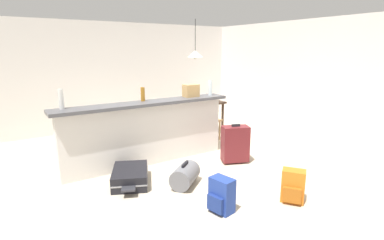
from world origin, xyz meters
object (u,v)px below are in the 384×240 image
suitcase_flat_black (130,176)px  suitcase_upright_maroon (235,144)px  bottle_amber (143,94)px  duffel_bag_grey (185,175)px  dining_chair_near_partition (206,116)px  grocery_bag (191,91)px  backpack_orange (293,187)px  dining_table (196,106)px  pendant_lamp (195,54)px  bottle_white (61,99)px  backpack_blue (221,196)px  bottle_clear (210,88)px

suitcase_flat_black → suitcase_upright_maroon: size_ratio=1.33×
bottle_amber → duffel_bag_grey: bottle_amber is taller
dining_chair_near_partition → suitcase_flat_black: bearing=-151.6°
duffel_bag_grey → suitcase_flat_black: bearing=142.1°
grocery_bag → backpack_orange: size_ratio=0.62×
bottle_amber → dining_chair_near_partition: (1.64, 0.51, -0.65)m
dining_table → pendant_lamp: pendant_lamp is taller
bottle_amber → duffel_bag_grey: (0.09, -1.15, -1.02)m
bottle_white → suitcase_flat_black: size_ratio=0.32×
bottle_white → pendant_lamp: pendant_lamp is taller
dining_table → duffel_bag_grey: dining_table is taller
bottle_amber → backpack_blue: size_ratio=0.54×
bottle_clear → bottle_amber: bearing=175.3°
bottle_white → suitcase_upright_maroon: (2.51, -0.85, -0.87)m
bottle_white → bottle_amber: (1.24, -0.00, -0.03)m
dining_table → backpack_blue: dining_table is taller
bottle_clear → pendant_lamp: (0.43, 1.14, 0.59)m
bottle_clear → suitcase_flat_black: bottle_clear is taller
dining_table → bottle_clear: bearing=-111.2°
suitcase_flat_black → backpack_orange: 2.22m
grocery_bag → bottle_clear: bearing=-8.6°
bottle_clear → backpack_orange: bearing=-97.9°
bottle_white → duffel_bag_grey: 2.05m
bottle_white → grocery_bag: bottle_white is taller
duffel_bag_grey → suitcase_upright_maroon: bearing=14.4°
grocery_bag → suitcase_flat_black: bearing=-156.6°
bottle_amber → grocery_bag: size_ratio=0.87×
dining_table → dining_chair_near_partition: 0.51m
pendant_lamp → suitcase_flat_black: size_ratio=0.94×
bottle_clear → suitcase_upright_maroon: 1.14m
bottle_clear → grocery_bag: (-0.38, 0.06, -0.03)m
bottle_white → dining_table: 3.16m
bottle_clear → dining_chair_near_partition: size_ratio=0.30×
pendant_lamp → suitcase_flat_black: (-2.25, -1.70, -1.67)m
suitcase_upright_maroon → duffel_bag_grey: 1.23m
bottle_white → backpack_blue: bottle_white is taller
bottle_amber → dining_table: 2.05m
bottle_amber → backpack_blue: bearing=-87.7°
grocery_bag → dining_chair_near_partition: grocery_bag is taller
backpack_orange → grocery_bag: bearing=92.0°
bottle_amber → suitcase_upright_maroon: bearing=-33.8°
dining_table → backpack_orange: size_ratio=2.62×
bottle_amber → dining_chair_near_partition: 1.84m
bottle_white → bottle_amber: size_ratio=1.25×
duffel_bag_grey → backpack_blue: (-0.01, -0.83, 0.05)m
pendant_lamp → bottle_white: bearing=-160.8°
bottle_clear → suitcase_upright_maroon: bearing=-91.2°
suitcase_flat_black → backpack_blue: bearing=-65.0°
dining_chair_near_partition → bottle_white: bearing=-170.1°
grocery_bag → dining_chair_near_partition: 1.13m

